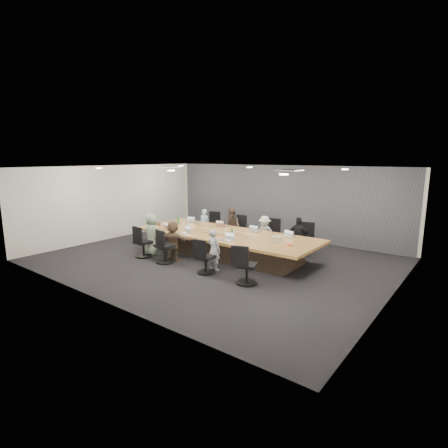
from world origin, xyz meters
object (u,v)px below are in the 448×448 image
Objects in this scene: chair_2 at (270,236)px; person_3 at (298,237)px; laptop_3 at (290,236)px; laptop_0 at (194,222)px; laptop_4 at (164,229)px; chair_7 at (247,268)px; bottle_clear at (184,224)px; conference_table at (226,244)px; chair_5 at (165,249)px; chair_1 at (238,232)px; stapler at (229,235)px; laptop_1 at (223,226)px; person_4 at (151,234)px; person_0 at (204,224)px; bottle_green_right at (232,233)px; person_6 at (214,250)px; snack_packet at (289,245)px; chair_4 at (143,245)px; bottle_green_left at (178,221)px; chair_3 at (302,241)px; person_2 at (265,233)px; mug_brown at (159,224)px; chair_6 at (206,260)px; person_1 at (232,227)px; laptop_6 at (226,240)px; laptop_2 at (256,231)px; canvas_bag at (277,239)px.

person_3 is (1.21, -0.35, 0.22)m from chair_2.
person_3 is 3.80× the size of laptop_3.
laptop_4 is at bearing 81.42° from laptop_0.
bottle_clear is at bearing 137.49° from chair_7.
chair_5 reaches higher than conference_table.
stapler is at bearing 116.90° from chair_1.
person_3 is 3.89m from bottle_clear.
person_4 is (-1.24, -2.15, -0.07)m from laptop_1.
bottle_green_right is at bearing -37.79° from person_0.
conference_table is at bearing 125.37° from laptop_1.
bottle_green_right is (-1.42, 1.32, 0.47)m from chair_7.
person_6 is (-1.22, -2.70, -0.05)m from person_3.
person_0 is at bearing -30.07° from laptop_1.
person_4 is 4.45m from snack_packet.
chair_4 is 3.06m from person_0.
person_0 reaches higher than stapler.
chair_4 is 3.09× the size of bottle_green_left.
bottle_clear is (-3.62, -1.40, 0.21)m from person_3.
chair_3 is at bearing 63.84° from chair_5.
person_2 reaches higher than bottle_green_left.
chair_4 is 2.42× the size of laptop_3.
person_6 is 1.14m from stapler.
person_0 reaches higher than bottle_green_right.
stapler is at bearing 3.00° from mug_brown.
laptop_4 is 1.42× the size of snack_packet.
stapler is at bearing 94.77° from chair_6.
person_1 is 1.12× the size of person_6.
laptop_1 is at bearing 39.11° from bottle_clear.
chair_7 is 2.53m from laptop_3.
mug_brown is at bearing -112.03° from person_0.
person_4 is at bearing 52.47° from laptop_1.
person_6 reaches higher than bottle_green_left.
mug_brown is at bearing 145.67° from chair_7.
stapler is at bearing 48.38° from laptop_3.
laptop_6 is (1.35, -2.15, 0.10)m from person_1.
person_3 is 6.03× the size of bottle_clear.
person_6 is (-0.00, -2.15, -0.17)m from laptop_2.
bottle_clear is 1.79× the size of mug_brown.
person_3 reaches higher than chair_7.
person_6 is at bearing -124.06° from person_3.
chair_3 is at bearing 89.67° from canvas_bag.
person_4 reaches higher than laptop_6.
person_3 is 1.36m from canvas_bag.
snack_packet reaches higher than laptop_3.
laptop_0 is at bearing -73.20° from person_4.
canvas_bag reaches higher than chair_4.
chair_3 reaches higher than chair_1.
bottle_green_right is 0.26m from stapler.
person_3 reaches higher than conference_table.
bottle_green_right reaches higher than mug_brown.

